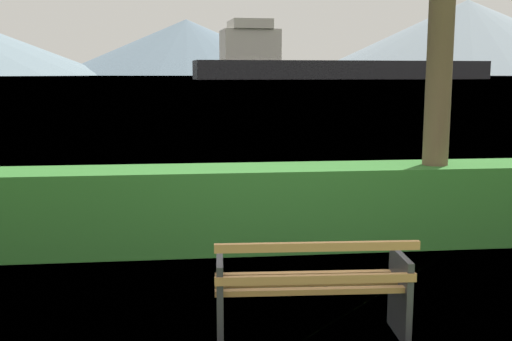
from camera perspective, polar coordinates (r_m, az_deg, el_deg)
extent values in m
plane|color=#567A38|center=(5.13, 5.04, -15.09)|extent=(1400.00, 1400.00, 0.00)
plane|color=slate|center=(313.84, -6.34, 8.64)|extent=(620.00, 620.00, 0.00)
cube|color=#A0703F|center=(4.79, 5.46, -11.11)|extent=(1.52, 0.14, 0.04)
cube|color=#A0703F|center=(4.96, 5.11, -10.35)|extent=(1.52, 0.14, 0.04)
cube|color=#A0703F|center=(5.14, 4.79, -9.64)|extent=(1.52, 0.14, 0.04)
cube|color=#A0703F|center=(4.68, 5.62, -10.03)|extent=(1.52, 0.12, 0.06)
cube|color=#A0703F|center=(4.55, 5.77, -7.07)|extent=(1.52, 0.12, 0.06)
cube|color=#2D2D33|center=(4.93, -3.37, -11.85)|extent=(0.08, 0.51, 0.68)
cube|color=#2D2D33|center=(5.14, 13.26, -11.21)|extent=(0.08, 0.51, 0.68)
cube|color=#2D6B28|center=(7.42, 1.11, -3.42)|extent=(11.40, 0.82, 0.98)
cylinder|color=brown|center=(7.77, 16.82, 11.89)|extent=(0.31, 0.31, 5.06)
cube|color=#232328|center=(209.09, 8.09, 9.24)|extent=(99.94, 23.86, 6.05)
cube|color=silver|center=(201.14, -0.59, 11.58)|extent=(18.92, 15.63, 9.68)
cube|color=silver|center=(201.52, -0.59, 13.39)|extent=(13.72, 16.76, 3.02)
cube|color=silver|center=(243.17, 11.30, 8.51)|extent=(5.18, 8.54, 0.83)
cube|color=beige|center=(243.16, 11.31, 8.69)|extent=(2.81, 3.37, 0.69)
cone|color=slate|center=(600.64, -6.47, 11.33)|extent=(243.44, 243.44, 52.48)
cone|color=gray|center=(637.11, 18.98, 11.61)|extent=(307.49, 307.49, 71.24)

